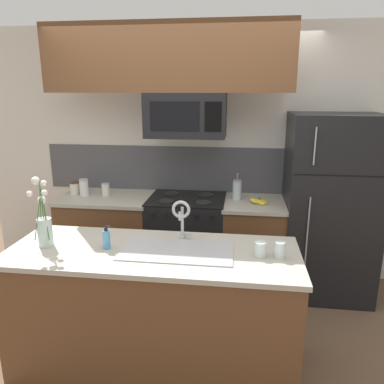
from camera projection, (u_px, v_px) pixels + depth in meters
name	position (u px, v px, depth m)	size (l,w,h in m)	color
ground_plane	(172.00, 334.00, 3.11)	(10.00, 10.00, 0.00)	brown
rear_partition	(220.00, 155.00, 3.96)	(5.20, 0.10, 2.60)	silver
splash_band	(191.00, 169.00, 3.98)	(3.16, 0.01, 0.48)	#4C4C51
back_counter_left	(109.00, 237.00, 3.96)	(0.94, 0.65, 0.91)	brown
back_counter_right	(253.00, 245.00, 3.77)	(0.61, 0.65, 0.91)	brown
stove_range	(187.00, 241.00, 3.85)	(0.76, 0.64, 0.93)	black
microwave	(186.00, 115.00, 3.50)	(0.74, 0.40, 0.41)	black
upper_cabinet_band	(167.00, 58.00, 3.36)	(2.25, 0.34, 0.60)	brown
refrigerator	(329.00, 207.00, 3.59)	(0.83, 0.74, 1.76)	black
storage_jar_tall	(75.00, 188.00, 3.90)	(0.10, 0.10, 0.13)	silver
storage_jar_medium	(84.00, 187.00, 3.85)	(0.09, 0.09, 0.17)	silver
storage_jar_short	(106.00, 189.00, 3.86)	(0.08, 0.08, 0.13)	silver
banana_bunch	(259.00, 201.00, 3.58)	(0.19, 0.15, 0.07)	yellow
french_press	(237.00, 190.00, 3.70)	(0.09, 0.09, 0.27)	silver
island_counter	(154.00, 309.00, 2.67)	(2.00, 0.74, 0.91)	brown
kitchen_sink	(177.00, 261.00, 2.54)	(0.76, 0.39, 0.16)	#ADAFB5
sink_faucet	(181.00, 215.00, 2.66)	(0.14, 0.14, 0.31)	#B7BABF
dish_soap_bottle	(106.00, 239.00, 2.56)	(0.06, 0.05, 0.16)	#4C93C6
drinking_glass	(260.00, 249.00, 2.44)	(0.08, 0.08, 0.10)	silver
spare_glass	(280.00, 250.00, 2.42)	(0.07, 0.07, 0.11)	silver
flower_vase	(44.00, 226.00, 2.58)	(0.13, 0.18, 0.49)	silver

